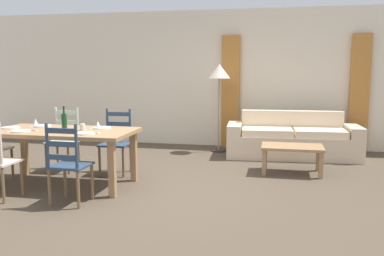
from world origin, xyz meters
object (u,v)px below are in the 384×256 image
(standing_lamp, at_px, (219,77))
(dining_chair_far_left, at_px, (64,139))
(dining_table, at_px, (63,136))
(dining_chair_far_right, at_px, (116,142))
(wine_glass_near_right, at_px, (98,124))
(coffee_table, at_px, (292,150))
(wine_glass_near_left, at_px, (36,122))
(coffee_cup_primary, at_px, (83,127))
(couch, at_px, (292,140))
(wine_bottle, at_px, (64,121))
(dining_chair_near_right, at_px, (68,164))

(standing_lamp, bearing_deg, dining_chair_far_left, -137.91)
(dining_chair_far_left, bearing_deg, dining_table, -61.03)
(dining_chair_far_right, bearing_deg, standing_lamp, 56.81)
(wine_glass_near_right, distance_m, coffee_table, 2.87)
(dining_chair_far_right, bearing_deg, wine_glass_near_left, -131.32)
(coffee_cup_primary, distance_m, couch, 3.75)
(dining_chair_far_left, distance_m, dining_chair_far_right, 0.86)
(dining_chair_far_right, xyz_separation_m, couch, (2.61, 1.75, -0.19))
(wine_glass_near_left, distance_m, couch, 4.30)
(dining_table, bearing_deg, wine_glass_near_left, -158.99)
(dining_chair_far_left, relative_size, coffee_table, 1.07)
(coffee_cup_primary, bearing_deg, couch, 41.83)
(coffee_table, relative_size, standing_lamp, 0.55)
(dining_table, bearing_deg, wine_glass_near_right, -14.81)
(standing_lamp, bearing_deg, coffee_cup_primary, -118.15)
(wine_glass_near_right, relative_size, coffee_cup_primary, 1.79)
(wine_glass_near_left, xyz_separation_m, wine_glass_near_right, (0.89, -0.03, 0.00))
(dining_chair_far_right, relative_size, standing_lamp, 0.59)
(wine_bottle, relative_size, wine_glass_near_right, 1.96)
(dining_chair_far_left, relative_size, dining_chair_far_right, 1.00)
(dining_table, relative_size, standing_lamp, 1.16)
(dining_chair_near_right, height_order, couch, dining_chair_near_right)
(dining_chair_far_left, bearing_deg, standing_lamp, 42.09)
(dining_chair_far_left, bearing_deg, dining_chair_near_right, -59.38)
(dining_chair_near_right, xyz_separation_m, wine_bottle, (-0.43, 0.73, 0.39))
(wine_glass_near_left, xyz_separation_m, coffee_cup_primary, (0.60, 0.13, -0.07))
(couch, bearing_deg, coffee_cup_primary, -138.17)
(couch, xyz_separation_m, standing_lamp, (-1.35, 0.18, 1.12))
(wine_bottle, relative_size, coffee_cup_primary, 3.51)
(wine_bottle, xyz_separation_m, wine_glass_near_left, (-0.35, -0.12, -0.01))
(wine_glass_near_right, xyz_separation_m, coffee_table, (2.44, 1.43, -0.51))
(dining_chair_far_left, xyz_separation_m, coffee_cup_primary, (0.70, -0.74, 0.32))
(dining_table, relative_size, dining_chair_near_right, 1.98)
(dining_chair_far_left, bearing_deg, wine_glass_near_right, -42.40)
(standing_lamp, bearing_deg, dining_chair_near_right, -110.08)
(wine_bottle, bearing_deg, couch, 39.47)
(wine_glass_near_left, distance_m, coffee_table, 3.65)
(dining_table, relative_size, coffee_table, 2.11)
(dining_table, xyz_separation_m, wine_bottle, (0.03, -0.00, 0.20))
(dining_table, xyz_separation_m, wine_glass_near_right, (0.58, -0.15, 0.20))
(wine_glass_near_right, distance_m, coffee_cup_primary, 0.34)
(dining_chair_near_right, distance_m, wine_bottle, 0.94)
(wine_glass_near_right, bearing_deg, dining_chair_far_right, 98.29)
(couch, height_order, coffee_table, couch)
(dining_chair_near_right, distance_m, dining_chair_far_right, 1.48)
(wine_glass_near_left, bearing_deg, coffee_table, 22.74)
(coffee_cup_primary, bearing_deg, dining_chair_far_right, 77.50)
(dining_chair_near_right, xyz_separation_m, coffee_table, (2.56, 2.01, -0.12))
(coffee_cup_primary, height_order, standing_lamp, standing_lamp)
(coffee_cup_primary, bearing_deg, standing_lamp, 61.85)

